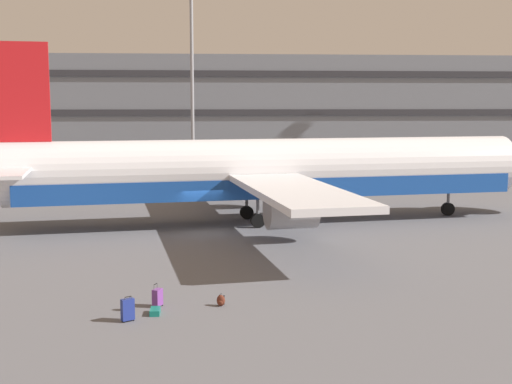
% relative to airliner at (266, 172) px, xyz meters
% --- Properties ---
extents(ground_plane, '(600.00, 600.00, 0.00)m').
position_rel_airliner_xyz_m(ground_plane, '(-4.09, -2.71, -3.35)').
color(ground_plane, '#5B5B60').
extents(terminal_structure, '(165.39, 20.42, 13.39)m').
position_rel_airliner_xyz_m(terminal_structure, '(-4.09, 45.99, 3.35)').
color(terminal_structure, slate).
rests_on(terminal_structure, ground_plane).
extents(airliner, '(39.89, 32.31, 11.41)m').
position_rel_airliner_xyz_m(airliner, '(0.00, 0.00, 0.00)').
color(airliner, silver).
rests_on(airliner, ground_plane).
extents(light_mast_left, '(1.80, 0.50, 20.67)m').
position_rel_airliner_xyz_m(light_mast_left, '(-5.14, 29.10, 8.66)').
color(light_mast_left, gray).
rests_on(light_mast_left, ground_plane).
extents(suitcase_orange, '(0.42, 0.49, 0.90)m').
position_rel_airliner_xyz_m(suitcase_orange, '(-5.89, -18.24, -2.97)').
color(suitcase_orange, '#72388C').
rests_on(suitcase_orange, ground_plane).
extents(suitcase_navy, '(0.51, 0.43, 0.94)m').
position_rel_airliner_xyz_m(suitcase_navy, '(-6.85, -19.94, -2.90)').
color(suitcase_navy, navy).
rests_on(suitcase_navy, ground_plane).
extents(suitcase_large, '(0.37, 0.73, 0.21)m').
position_rel_airliner_xyz_m(suitcase_large, '(-5.93, -19.18, -3.24)').
color(suitcase_large, '#147266').
rests_on(suitcase_large, ground_plane).
extents(backpack_purple, '(0.40, 0.37, 0.49)m').
position_rel_airliner_xyz_m(backpack_purple, '(-3.45, -18.35, -3.13)').
color(backpack_purple, '#592619').
rests_on(backpack_purple, ground_plane).
extents(backpack_red, '(0.40, 0.34, 0.53)m').
position_rel_airliner_xyz_m(backpack_red, '(-6.91, -18.62, -3.11)').
color(backpack_red, '#592619').
rests_on(backpack_red, ground_plane).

